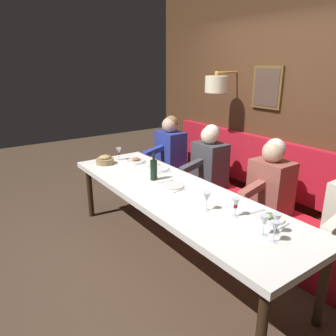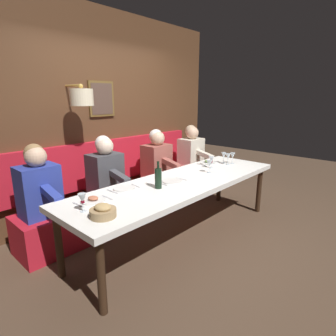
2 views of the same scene
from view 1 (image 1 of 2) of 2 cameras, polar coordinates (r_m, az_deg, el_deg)
name	(u,v)px [view 1 (image 1 of 2)]	position (r m, az deg, el deg)	size (l,w,h in m)	color
ground_plane	(175,255)	(3.53, 1.17, -15.31)	(12.00, 12.00, 0.00)	#4C3828
dining_table	(175,196)	(3.20, 1.25, -5.09)	(0.90, 3.00, 0.74)	white
banquette_bench	(235,215)	(3.94, 11.77, -8.13)	(0.52, 3.20, 0.45)	red
back_wall_panel	(274,115)	(4.04, 18.40, 8.93)	(0.59, 4.40, 2.90)	#51331E
diner_near	(271,179)	(3.44, 17.89, -1.94)	(0.60, 0.40, 0.79)	#934C42
diner_middle	(209,158)	(4.03, 7.40, 1.72)	(0.60, 0.40, 0.79)	#3D3D42
diner_far	(170,145)	(4.66, 0.39, 4.12)	(0.60, 0.40, 0.79)	#283893
place_setting_0	(136,160)	(4.14, -5.75, 1.35)	(0.24, 0.31, 0.05)	white
place_setting_1	(269,218)	(2.75, 17.63, -8.41)	(0.24, 0.32, 0.05)	silver
place_setting_2	(159,169)	(3.83, -1.61, -0.10)	(0.24, 0.32, 0.01)	white
place_setting_3	(172,186)	(3.30, 0.76, -3.16)	(0.24, 0.33, 0.01)	silver
wine_glass_0	(275,227)	(2.39, 18.55, -10.01)	(0.07, 0.07, 0.16)	silver
wine_glass_1	(119,151)	(4.21, -8.78, 2.94)	(0.07, 0.07, 0.16)	silver
wine_glass_2	(277,220)	(2.50, 18.78, -8.70)	(0.07, 0.07, 0.16)	silver
wine_glass_3	(264,221)	(2.45, 16.78, -9.08)	(0.07, 0.07, 0.16)	silver
wine_glass_4	(236,204)	(2.69, 11.97, -6.21)	(0.07, 0.07, 0.16)	silver
wine_glass_5	(207,198)	(2.75, 6.94, -5.30)	(0.07, 0.07, 0.16)	silver
wine_bottle	(154,170)	(3.45, -2.57, -0.28)	(0.08, 0.08, 0.30)	black
bread_bowl	(105,160)	(4.09, -11.16, 1.38)	(0.22, 0.22, 0.12)	#9E7F56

